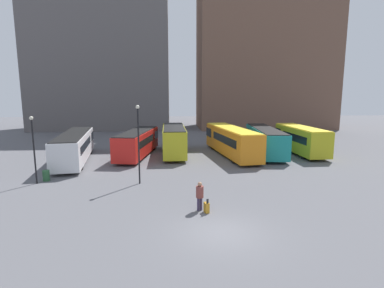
% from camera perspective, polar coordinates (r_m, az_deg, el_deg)
% --- Properties ---
extents(ground_plane, '(160.00, 160.00, 0.00)m').
position_cam_1_polar(ground_plane, '(15.42, 5.79, -16.47)').
color(ground_plane, '#56565B').
extents(building_block_left, '(25.92, 11.35, 30.74)m').
position_cam_1_polar(building_block_left, '(63.02, -16.99, 16.90)').
color(building_block_left, '#5B5656').
rests_on(building_block_left, ground_plane).
extents(building_block_right, '(26.27, 12.92, 34.68)m').
position_cam_1_polar(building_block_right, '(64.58, 13.67, 18.62)').
color(building_block_right, brown).
rests_on(building_block_right, ground_plane).
extents(bus_0, '(4.42, 12.72, 2.87)m').
position_cam_1_polar(bus_0, '(32.68, -21.43, -0.30)').
color(bus_0, silver).
rests_on(bus_0, ground_plane).
extents(bus_1, '(3.98, 10.89, 2.78)m').
position_cam_1_polar(bus_1, '(33.62, -10.26, 0.37)').
color(bus_1, red).
rests_on(bus_1, ground_plane).
extents(bus_2, '(2.58, 9.74, 3.18)m').
position_cam_1_polar(bus_2, '(33.79, -3.47, 0.89)').
color(bus_2, gold).
rests_on(bus_2, ground_plane).
extents(bus_3, '(4.20, 12.60, 3.09)m').
position_cam_1_polar(bus_3, '(33.72, 7.43, 0.75)').
color(bus_3, orange).
rests_on(bus_3, ground_plane).
extents(bus_4, '(3.42, 12.04, 2.91)m').
position_cam_1_polar(bus_4, '(35.51, 13.68, 0.85)').
color(bus_4, '#19847F').
rests_on(bus_4, ground_plane).
extents(bus_5, '(2.73, 9.58, 3.08)m').
position_cam_1_polar(bus_5, '(36.54, 19.96, 0.90)').
color(bus_5, gold).
rests_on(bus_5, ground_plane).
extents(traveler, '(0.55, 0.55, 1.72)m').
position_cam_1_polar(traveler, '(17.66, 1.49, -9.41)').
color(traveler, '#382D4C').
rests_on(traveler, ground_plane).
extents(suitcase, '(0.33, 0.43, 0.85)m').
position_cam_1_polar(suitcase, '(17.60, 2.79, -11.98)').
color(suitcase, '#B27A1E').
rests_on(suitcase, ground_plane).
extents(lamp_post_1, '(0.28, 0.28, 5.14)m').
position_cam_1_polar(lamp_post_1, '(25.32, -27.95, -0.00)').
color(lamp_post_1, black).
rests_on(lamp_post_1, ground_plane).
extents(lamp_post_2, '(0.28, 0.28, 5.96)m').
position_cam_1_polar(lamp_post_2, '(22.67, -10.16, 1.07)').
color(lamp_post_2, black).
rests_on(lamp_post_2, ground_plane).
extents(trash_bin, '(0.52, 0.52, 0.85)m').
position_cam_1_polar(trash_bin, '(26.27, -26.03, -5.43)').
color(trash_bin, '#285633').
rests_on(trash_bin, ground_plane).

